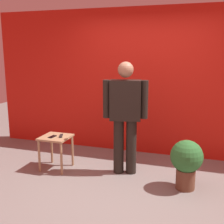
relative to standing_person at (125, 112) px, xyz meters
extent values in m
plane|color=gray|center=(0.11, -0.62, -0.96)|extent=(12.00, 12.00, 0.00)
cube|color=red|center=(0.11, 1.05, 0.35)|extent=(5.97, 0.12, 2.61)
cylinder|color=black|center=(-0.09, -0.02, -0.53)|extent=(0.19, 0.19, 0.84)
cylinder|color=black|center=(0.09, 0.02, -0.53)|extent=(0.19, 0.19, 0.84)
cube|color=black|center=(0.00, 0.00, 0.19)|extent=(0.50, 0.32, 0.60)
cube|color=silver|center=(-0.03, 0.12, 0.22)|extent=(0.13, 0.04, 0.50)
cube|color=#B2333D|center=(-0.03, 0.12, 0.20)|extent=(0.05, 0.02, 0.45)
cylinder|color=black|center=(-0.27, -0.06, 0.20)|extent=(0.13, 0.13, 0.57)
cylinder|color=black|center=(0.27, 0.06, 0.20)|extent=(0.13, 0.13, 0.57)
sphere|color=#A87A5B|center=(0.00, 0.00, 0.63)|extent=(0.23, 0.23, 0.23)
cube|color=tan|center=(-1.08, -0.19, -0.43)|extent=(0.44, 0.44, 0.03)
cylinder|color=tan|center=(-1.28, -0.38, -0.70)|extent=(0.04, 0.04, 0.51)
cylinder|color=tan|center=(-0.89, -0.38, -0.70)|extent=(0.04, 0.04, 0.51)
cylinder|color=tan|center=(-1.28, 0.00, -0.70)|extent=(0.04, 0.04, 0.51)
cylinder|color=tan|center=(-0.89, 0.00, -0.70)|extent=(0.04, 0.04, 0.51)
cube|color=black|center=(-1.12, -0.23, -0.41)|extent=(0.09, 0.15, 0.01)
cube|color=black|center=(-1.00, -0.16, -0.41)|extent=(0.10, 0.17, 0.02)
cylinder|color=brown|center=(0.94, -0.26, -0.82)|extent=(0.26, 0.26, 0.28)
sphere|color=#2D7233|center=(0.94, -0.26, -0.49)|extent=(0.44, 0.44, 0.44)
camera|label=1|loc=(1.12, -4.07, 0.90)|focal=46.29mm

